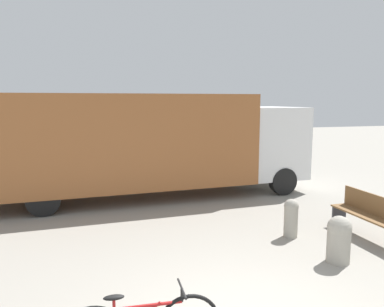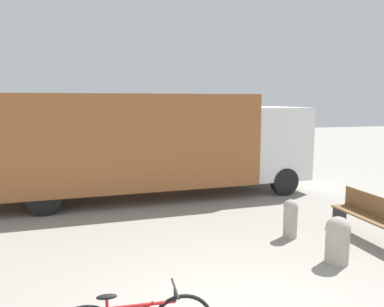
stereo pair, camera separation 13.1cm
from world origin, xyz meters
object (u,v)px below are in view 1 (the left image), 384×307
object	(u,v)px
delivery_truck	(147,141)
bollard_far_bench	(291,217)
bollard_near_bench	(339,238)
park_bench	(373,215)

from	to	relation	value
delivery_truck	bollard_far_bench	world-z (taller)	delivery_truck
bollard_near_bench	bollard_far_bench	distance (m)	1.31
park_bench	bollard_far_bench	size ratio (longest dim) A/B	2.48
bollard_far_bench	bollard_near_bench	bearing A→B (deg)	-82.72
park_bench	delivery_truck	bearing A→B (deg)	38.71
delivery_truck	park_bench	world-z (taller)	delivery_truck
bollard_near_bench	bollard_far_bench	world-z (taller)	bollard_near_bench
delivery_truck	bollard_far_bench	bearing A→B (deg)	-63.51
bollard_near_bench	delivery_truck	bearing A→B (deg)	114.40
delivery_truck	bollard_near_bench	distance (m)	6.08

